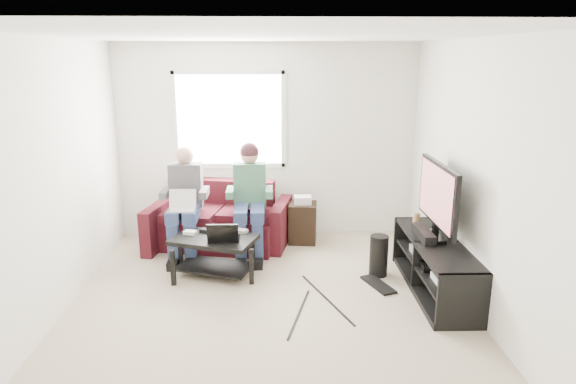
{
  "coord_description": "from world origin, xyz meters",
  "views": [
    {
      "loc": [
        0.03,
        -4.6,
        2.44
      ],
      "look_at": [
        0.22,
        0.6,
        1.04
      ],
      "focal_mm": 32.0,
      "sensor_mm": 36.0,
      "label": 1
    }
  ],
  "objects_px": {
    "tv_stand": "(435,269)",
    "end_table": "(303,221)",
    "sofa": "(221,222)",
    "coffee_table": "(214,247)",
    "tv": "(438,197)",
    "subwoofer": "(379,256)"
  },
  "relations": [
    {
      "from": "tv",
      "to": "subwoofer",
      "type": "xyz_separation_m",
      "value": [
        -0.51,
        0.32,
        -0.78
      ]
    },
    {
      "from": "coffee_table",
      "to": "tv",
      "type": "bearing_deg",
      "value": -9.29
    },
    {
      "from": "tv",
      "to": "tv_stand",
      "type": "bearing_deg",
      "value": -88.53
    },
    {
      "from": "tv_stand",
      "to": "end_table",
      "type": "height_order",
      "value": "end_table"
    },
    {
      "from": "coffee_table",
      "to": "subwoofer",
      "type": "relative_size",
      "value": 2.21
    },
    {
      "from": "tv_stand",
      "to": "end_table",
      "type": "distance_m",
      "value": 2.02
    },
    {
      "from": "sofa",
      "to": "tv_stand",
      "type": "distance_m",
      "value": 2.8
    },
    {
      "from": "coffee_table",
      "to": "subwoofer",
      "type": "height_order",
      "value": "subwoofer"
    },
    {
      "from": "sofa",
      "to": "tv_stand",
      "type": "height_order",
      "value": "sofa"
    },
    {
      "from": "tv_stand",
      "to": "end_table",
      "type": "xyz_separation_m",
      "value": [
        -1.31,
        1.53,
        0.04
      ]
    },
    {
      "from": "coffee_table",
      "to": "sofa",
      "type": "bearing_deg",
      "value": 90.93
    },
    {
      "from": "coffee_table",
      "to": "subwoofer",
      "type": "distance_m",
      "value": 1.86
    },
    {
      "from": "sofa",
      "to": "coffee_table",
      "type": "relative_size",
      "value": 1.84
    },
    {
      "from": "tv_stand",
      "to": "end_table",
      "type": "bearing_deg",
      "value": 130.46
    },
    {
      "from": "sofa",
      "to": "tv_stand",
      "type": "xyz_separation_m",
      "value": [
        2.39,
        -1.46,
        -0.06
      ]
    },
    {
      "from": "coffee_table",
      "to": "tv_stand",
      "type": "relative_size",
      "value": 0.62
    },
    {
      "from": "tv_stand",
      "to": "subwoofer",
      "type": "height_order",
      "value": "tv_stand"
    },
    {
      "from": "coffee_table",
      "to": "end_table",
      "type": "xyz_separation_m",
      "value": [
        1.07,
        1.05,
        -0.05
      ]
    },
    {
      "from": "sofa",
      "to": "tv",
      "type": "relative_size",
      "value": 1.74
    },
    {
      "from": "sofa",
      "to": "coffee_table",
      "type": "bearing_deg",
      "value": -89.07
    },
    {
      "from": "tv_stand",
      "to": "subwoofer",
      "type": "distance_m",
      "value": 0.67
    },
    {
      "from": "coffee_table",
      "to": "tv",
      "type": "distance_m",
      "value": 2.5
    }
  ]
}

